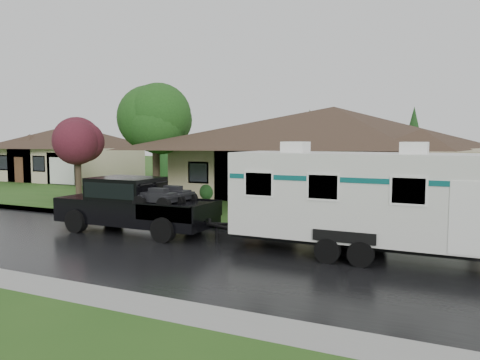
# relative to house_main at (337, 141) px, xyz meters

# --- Properties ---
(ground) EXTENTS (140.00, 140.00, 0.00)m
(ground) POSITION_rel_house_main_xyz_m (-2.29, -13.84, -3.59)
(ground) COLOR #275119
(ground) RESTS_ON ground
(road) EXTENTS (140.00, 8.00, 0.01)m
(road) POSITION_rel_house_main_xyz_m (-2.29, -15.84, -3.59)
(road) COLOR black
(road) RESTS_ON ground
(curb) EXTENTS (140.00, 0.50, 0.15)m
(curb) POSITION_rel_house_main_xyz_m (-2.29, -11.59, -3.52)
(curb) COLOR gray
(curb) RESTS_ON ground
(lawn) EXTENTS (140.00, 26.00, 0.15)m
(lawn) POSITION_rel_house_main_xyz_m (-2.29, 1.16, -3.52)
(lawn) COLOR #275119
(lawn) RESTS_ON ground
(house_main) EXTENTS (19.44, 10.80, 6.90)m
(house_main) POSITION_rel_house_main_xyz_m (0.00, 0.00, 0.00)
(house_main) COLOR tan
(house_main) RESTS_ON lawn
(house_far) EXTENTS (10.80, 8.64, 5.80)m
(house_far) POSITION_rel_house_main_xyz_m (-24.07, 2.02, -0.62)
(house_far) COLOR #C4B291
(house_far) RESTS_ON lawn
(tree_left_green) EXTENTS (3.98, 3.98, 6.59)m
(tree_left_green) POSITION_rel_house_main_xyz_m (-9.41, -5.88, 1.13)
(tree_left_green) COLOR #382B1E
(tree_left_green) RESTS_ON lawn
(tree_red) EXTENTS (2.99, 2.99, 4.94)m
(tree_red) POSITION_rel_house_main_xyz_m (-13.84, -7.65, -0.02)
(tree_red) COLOR #382B1E
(tree_red) RESTS_ON lawn
(shrub_row) EXTENTS (13.60, 1.00, 1.00)m
(shrub_row) POSITION_rel_house_main_xyz_m (-0.29, -4.54, -2.94)
(shrub_row) COLOR #143814
(shrub_row) RESTS_ON lawn
(pickup_truck) EXTENTS (6.61, 2.51, 2.20)m
(pickup_truck) POSITION_rel_house_main_xyz_m (-4.85, -13.87, -2.41)
(pickup_truck) COLOR black
(pickup_truck) RESTS_ON ground
(travel_trailer) EXTENTS (8.15, 2.86, 3.66)m
(travel_trailer) POSITION_rel_house_main_xyz_m (3.97, -13.87, -1.65)
(travel_trailer) COLOR silver
(travel_trailer) RESTS_ON ground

